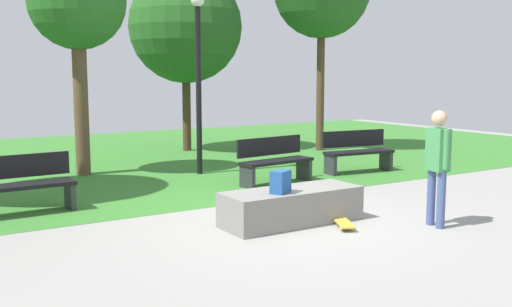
{
  "coord_description": "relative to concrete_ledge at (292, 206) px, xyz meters",
  "views": [
    {
      "loc": [
        -5.07,
        -7.06,
        2.18
      ],
      "look_at": [
        -0.11,
        0.83,
        0.92
      ],
      "focal_mm": 41.99,
      "sensor_mm": 36.0,
      "label": 1
    }
  ],
  "objects": [
    {
      "name": "backpack_on_ledge",
      "position": [
        -0.29,
        -0.14,
        0.41
      ],
      "size": [
        0.34,
        0.3,
        0.32
      ],
      "primitive_type": "cube",
      "rotation": [
        0.0,
        0.0,
        3.61
      ],
      "color": "#1E4C8C",
      "rests_on": "concrete_ledge"
    },
    {
      "name": "skateboard_by_ledge",
      "position": [
        0.53,
        -0.5,
        -0.19
      ],
      "size": [
        0.54,
        0.8,
        0.08
      ],
      "color": "gold",
      "rests_on": "ground_plane"
    },
    {
      "name": "park_bench_near_lamppost",
      "position": [
        3.86,
        2.93,
        0.23
      ],
      "size": [
        1.64,
        0.65,
        0.91
      ],
      "color": "black",
      "rests_on": "ground_plane"
    },
    {
      "name": "concrete_ledge",
      "position": [
        0.0,
        0.0,
        0.0
      ],
      "size": [
        2.08,
        0.77,
        0.5
      ],
      "primitive_type": "cube",
      "color": "gray",
      "rests_on": "ground_plane"
    },
    {
      "name": "tree_tall_oak",
      "position": [
        2.29,
        8.25,
        3.17
      ],
      "size": [
        3.1,
        3.1,
        4.99
      ],
      "color": "#42301E",
      "rests_on": "grass_lawn"
    },
    {
      "name": "lamp_post",
      "position": [
        0.82,
        4.56,
        2.09
      ],
      "size": [
        0.28,
        0.28,
        3.81
      ],
      "color": "black",
      "rests_on": "ground_plane"
    },
    {
      "name": "tree_slender_maple",
      "position": [
        -1.35,
        5.8,
        3.34
      ],
      "size": [
        2.03,
        2.03,
        4.67
      ],
      "color": "brown",
      "rests_on": "grass_lawn"
    },
    {
      "name": "park_bench_by_oak",
      "position": [
        1.56,
        2.76,
        0.23
      ],
      "size": [
        1.64,
        0.65,
        0.91
      ],
      "color": "black",
      "rests_on": "ground_plane"
    },
    {
      "name": "grass_lawn",
      "position": [
        0.11,
        7.84,
        -0.25
      ],
      "size": [
        26.6,
        12.6,
        0.01
      ],
      "primitive_type": "cube",
      "color": "#387A2D",
      "rests_on": "ground_plane"
    },
    {
      "name": "skater_performing_trick",
      "position": [
        1.63,
        -1.24,
        0.71
      ],
      "size": [
        0.26,
        0.42,
        1.66
      ],
      "color": "#3F5184",
      "rests_on": "ground_plane"
    },
    {
      "name": "park_bench_near_path",
      "position": [
        -3.21,
        2.71,
        0.23
      ],
      "size": [
        1.61,
        0.52,
        0.91
      ],
      "color": "black",
      "rests_on": "ground_plane"
    },
    {
      "name": "ground_plane",
      "position": [
        0.11,
        0.14,
        -0.25
      ],
      "size": [
        28.0,
        28.0,
        0.0
      ],
      "primitive_type": "plane",
      "color": "gray"
    }
  ]
}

